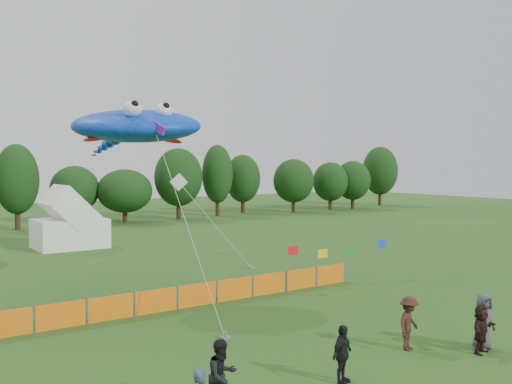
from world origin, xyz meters
TOP-DOWN VIEW (x-y plane):
  - ground at (0.00, 0.00)m, footprint 160.00×160.00m
  - treeline at (1.61, 44.93)m, footprint 104.57×8.78m
  - tent_right at (-0.38, 29.78)m, footprint 5.04×4.04m
  - barrier_fence at (-1.06, 9.05)m, footprint 17.90×0.06m
  - flag_row at (7.14, 8.92)m, footprint 6.73×0.52m
  - spectator_b at (-5.85, -0.81)m, footprint 1.01×0.84m
  - spectator_c at (1.94, -0.34)m, footprint 1.35×1.03m
  - spectator_d at (-1.97, -1.17)m, footprint 1.08×0.71m
  - spectator_e at (4.11, -1.74)m, footprint 0.97×0.66m
  - spectator_f at (3.64, -1.97)m, footprint 1.58×0.83m
  - stingray_kite at (-2.46, 12.66)m, footprint 7.56×16.20m
  - small_kite_white at (6.11, 22.32)m, footprint 1.35×10.02m

SIDE VIEW (x-z plane):
  - ground at x=0.00m, z-range 0.00..0.00m
  - barrier_fence at x=-1.06m, z-range 0.00..1.00m
  - spectator_f at x=3.64m, z-range 0.00..1.63m
  - spectator_d at x=-1.97m, z-range 0.00..1.70m
  - spectator_c at x=1.94m, z-range 0.00..1.85m
  - spectator_b at x=-5.85m, z-range 0.00..1.89m
  - spectator_e at x=4.11m, z-range 0.00..1.92m
  - flag_row at x=7.14m, z-range 0.26..2.49m
  - tent_right at x=-0.38m, z-range 0.02..3.58m
  - small_kite_white at x=6.11m, z-range 0.93..6.56m
  - treeline at x=1.61m, z-range 0.00..8.36m
  - stingray_kite at x=-2.46m, z-range 3.49..12.71m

